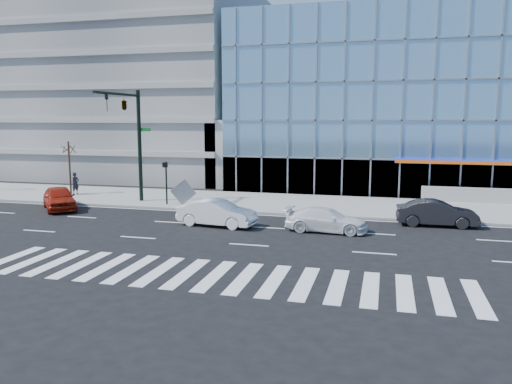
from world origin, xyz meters
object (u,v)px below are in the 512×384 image
(ped_signal_post, at_px, (166,176))
(red_sedan, at_px, (59,198))
(white_sedan, at_px, (217,213))
(tilted_panel, at_px, (183,192))
(white_suv, at_px, (326,220))
(dark_sedan, at_px, (437,213))
(traffic_signal, at_px, (129,118))
(pedestrian, at_px, (75,183))
(street_tree_near, at_px, (69,149))

(ped_signal_post, bearing_deg, red_sedan, -155.82)
(white_sedan, height_order, red_sedan, red_sedan)
(white_sedan, relative_size, tilted_panel, 3.53)
(white_suv, distance_m, dark_sedan, 6.75)
(white_sedan, bearing_deg, red_sedan, 86.68)
(ped_signal_post, height_order, red_sedan, ped_signal_post)
(traffic_signal, xyz_separation_m, pedestrian, (-6.45, 2.79, -5.13))
(red_sedan, xyz_separation_m, tilted_panel, (7.80, 3.00, 0.27))
(traffic_signal, relative_size, dark_sedan, 1.77)
(pedestrian, bearing_deg, traffic_signal, -97.37)
(ped_signal_post, xyz_separation_m, pedestrian, (-8.95, 2.41, -1.11))
(white_suv, xyz_separation_m, white_sedan, (-6.27, -0.13, 0.10))
(red_sedan, bearing_deg, tilted_panel, -21.00)
(dark_sedan, bearing_deg, traffic_signal, 83.98)
(traffic_signal, height_order, pedestrian, traffic_signal)
(pedestrian, bearing_deg, tilted_panel, -87.00)
(pedestrian, relative_size, tilted_panel, 1.36)
(ped_signal_post, bearing_deg, tilted_panel, 2.58)
(white_sedan, bearing_deg, street_tree_near, 69.93)
(white_sedan, distance_m, tilted_panel, 6.75)
(traffic_signal, height_order, white_suv, traffic_signal)
(street_tree_near, bearing_deg, red_sedan, -61.72)
(white_suv, relative_size, dark_sedan, 0.99)
(street_tree_near, height_order, dark_sedan, street_tree_near)
(street_tree_near, relative_size, dark_sedan, 0.94)
(white_suv, bearing_deg, pedestrian, 72.59)
(traffic_signal, bearing_deg, tilted_panel, 6.55)
(street_tree_near, relative_size, tilted_panel, 3.25)
(traffic_signal, relative_size, street_tree_near, 1.89)
(red_sedan, height_order, pedestrian, pedestrian)
(white_sedan, bearing_deg, ped_signal_post, 54.17)
(street_tree_near, distance_m, dark_sedan, 27.85)
(dark_sedan, distance_m, red_sedan, 24.38)
(ped_signal_post, height_order, dark_sedan, ped_signal_post)
(ped_signal_post, xyz_separation_m, white_suv, (11.81, -5.03, -1.49))
(street_tree_near, xyz_separation_m, tilted_panel, (10.76, -2.50, -2.72))
(dark_sedan, height_order, tilted_panel, tilted_panel)
(ped_signal_post, relative_size, red_sedan, 0.65)
(traffic_signal, relative_size, red_sedan, 1.72)
(dark_sedan, bearing_deg, red_sedan, 90.74)
(ped_signal_post, bearing_deg, dark_sedan, -6.23)
(ped_signal_post, bearing_deg, traffic_signal, -171.48)
(street_tree_near, height_order, white_sedan, street_tree_near)
(white_sedan, xyz_separation_m, red_sedan, (-12.09, 2.21, 0.03))
(red_sedan, bearing_deg, white_suv, -48.49)
(pedestrian, bearing_deg, dark_sedan, -83.25)
(tilted_panel, bearing_deg, ped_signal_post, 159.73)
(dark_sedan, height_order, pedestrian, pedestrian)
(ped_signal_post, relative_size, dark_sedan, 0.66)
(traffic_signal, xyz_separation_m, white_suv, (14.31, -4.65, -5.51))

